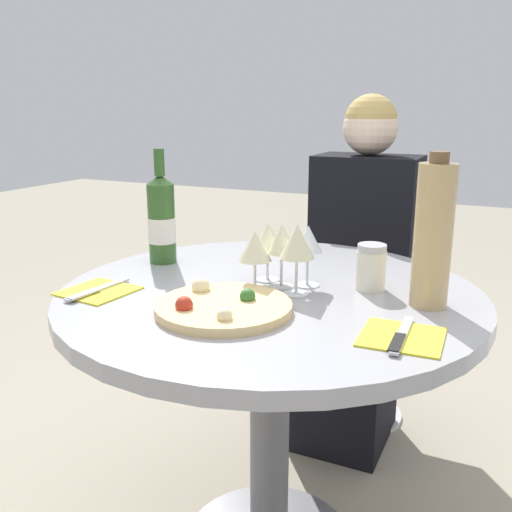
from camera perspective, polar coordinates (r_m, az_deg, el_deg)
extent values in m
cylinder|color=slate|center=(1.51, 1.37, -16.92)|extent=(0.10, 0.10, 0.68)
cylinder|color=#9E9EA3|center=(1.36, 1.46, -4.06)|extent=(1.00, 1.00, 0.04)
cylinder|color=silver|center=(2.32, 9.98, -15.12)|extent=(0.34, 0.34, 0.01)
cylinder|color=silver|center=(2.23, 10.23, -10.32)|extent=(0.06, 0.06, 0.44)
cube|color=silver|center=(2.14, 10.52, -4.59)|extent=(0.38, 0.38, 0.03)
cube|color=silver|center=(2.25, 11.96, 1.96)|extent=(0.38, 0.02, 0.40)
cube|color=black|center=(2.07, 8.96, -11.84)|extent=(0.30, 0.35, 0.47)
cube|color=black|center=(2.06, 10.88, 2.63)|extent=(0.36, 0.23, 0.52)
sphere|color=beige|center=(2.02, 11.38, 12.47)|extent=(0.19, 0.19, 0.19)
sphere|color=tan|center=(2.02, 11.41, 13.13)|extent=(0.18, 0.18, 0.18)
cylinder|color=#E5C17F|center=(1.21, -3.26, -5.15)|extent=(0.29, 0.29, 0.02)
sphere|color=#336B28|center=(1.22, -0.85, -4.05)|extent=(0.03, 0.03, 0.03)
sphere|color=#B22D1E|center=(1.18, -7.21, -4.89)|extent=(0.04, 0.04, 0.04)
sphere|color=beige|center=(1.29, -5.55, -3.06)|extent=(0.04, 0.04, 0.04)
sphere|color=beige|center=(1.11, -3.16, -6.00)|extent=(0.03, 0.03, 0.03)
cylinder|color=#2D5623|center=(1.58, -9.41, 3.21)|extent=(0.07, 0.07, 0.22)
cone|color=#2D5623|center=(1.56, -9.59, 7.56)|extent=(0.07, 0.07, 0.03)
cylinder|color=#2D5623|center=(1.56, -9.67, 9.22)|extent=(0.03, 0.03, 0.07)
cylinder|color=silver|center=(1.59, -9.38, 2.59)|extent=(0.08, 0.08, 0.07)
cylinder|color=tan|center=(1.26, 17.28, 1.86)|extent=(0.08, 0.08, 0.31)
cylinder|color=brown|center=(1.23, 17.88, 9.37)|extent=(0.04, 0.04, 0.02)
cylinder|color=silver|center=(1.37, 11.41, -1.42)|extent=(0.07, 0.07, 0.09)
cylinder|color=#B2B2B7|center=(1.35, 11.53, 0.81)|extent=(0.07, 0.07, 0.02)
cylinder|color=silver|center=(1.32, 4.02, -3.79)|extent=(0.06, 0.06, 0.00)
cylinder|color=silver|center=(1.31, 4.05, -1.97)|extent=(0.01, 0.01, 0.08)
cone|color=beige|center=(1.29, 4.12, 1.50)|extent=(0.08, 0.08, 0.08)
cylinder|color=silver|center=(1.42, 1.16, -2.36)|extent=(0.06, 0.06, 0.00)
cylinder|color=silver|center=(1.41, 1.17, -0.79)|extent=(0.01, 0.01, 0.08)
cone|color=beige|center=(1.39, 1.18, 2.03)|extent=(0.08, 0.08, 0.06)
cylinder|color=silver|center=(1.39, 5.12, -2.90)|extent=(0.06, 0.06, 0.00)
cylinder|color=silver|center=(1.37, 5.16, -1.22)|extent=(0.01, 0.01, 0.08)
cone|color=silver|center=(1.35, 5.24, 1.74)|extent=(0.07, 0.07, 0.06)
cylinder|color=silver|center=(1.36, -0.11, -3.19)|extent=(0.06, 0.06, 0.00)
cylinder|color=silver|center=(1.35, -0.11, -1.79)|extent=(0.01, 0.01, 0.07)
cone|color=beige|center=(1.33, -0.11, 1.02)|extent=(0.08, 0.08, 0.07)
cylinder|color=silver|center=(1.37, 2.53, -3.05)|extent=(0.06, 0.06, 0.00)
cylinder|color=silver|center=(1.36, 2.55, -1.36)|extent=(0.01, 0.01, 0.08)
cone|color=beige|center=(1.34, 2.59, 1.76)|extent=(0.07, 0.07, 0.07)
cube|color=yellow|center=(1.38, -15.49, -3.39)|extent=(0.16, 0.16, 0.00)
cube|color=silver|center=(1.38, -15.50, -3.21)|extent=(0.04, 0.19, 0.00)
cube|color=silver|center=(1.35, -16.81, -3.66)|extent=(0.03, 0.09, 0.00)
cube|color=yellow|center=(1.11, 14.38, -7.83)|extent=(0.16, 0.16, 0.00)
cube|color=silver|center=(1.11, 14.40, -7.62)|extent=(0.03, 0.19, 0.00)
cube|color=black|center=(1.07, 13.90, -8.40)|extent=(0.02, 0.09, 0.00)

